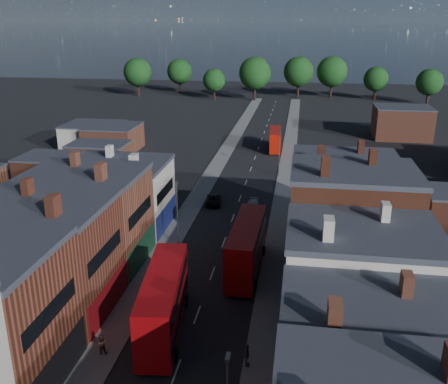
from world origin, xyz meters
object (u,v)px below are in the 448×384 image
(car_3, at_px, (252,205))
(ped_3, at_px, (247,355))
(bus_0, at_px, (163,301))
(ped_1, at_px, (102,344))
(bus_1, at_px, (247,246))
(car_2, at_px, (213,200))
(bus_2, at_px, (275,139))

(car_3, bearing_deg, ped_3, -80.01)
(bus_0, height_order, ped_1, bus_0)
(bus_0, relative_size, ped_1, 7.53)
(bus_0, distance_m, car_3, 31.26)
(bus_1, xyz_separation_m, car_3, (-1.28, 18.78, -2.34))
(car_2, bearing_deg, ped_1, -101.79)
(bus_2, xyz_separation_m, ped_3, (1.80, -69.31, -1.24))
(car_2, xyz_separation_m, ped_3, (8.84, -35.37, 0.44))
(car_3, relative_size, ped_3, 2.03)
(bus_0, height_order, car_2, bus_0)
(bus_2, distance_m, car_2, 34.71)
(bus_2, height_order, car_2, bus_2)
(bus_1, height_order, ped_1, bus_1)
(ped_1, bearing_deg, car_2, -107.41)
(bus_1, relative_size, car_3, 3.22)
(bus_2, xyz_separation_m, car_2, (-7.04, -33.94, -1.68))
(car_2, distance_m, ped_3, 36.46)
(car_3, bearing_deg, bus_0, -93.45)
(car_2, bearing_deg, bus_1, -77.46)
(bus_0, bearing_deg, ped_1, -142.78)
(bus_1, distance_m, bus_2, 53.57)
(bus_0, bearing_deg, ped_3, -32.88)
(bus_2, relative_size, car_3, 2.58)
(car_2, bearing_deg, bus_2, 71.09)
(bus_0, xyz_separation_m, bus_1, (5.81, 12.07, -0.03))
(bus_1, relative_size, bus_2, 1.25)
(ped_1, relative_size, ped_3, 0.89)
(bus_2, distance_m, ped_1, 70.34)
(ped_1, bearing_deg, car_3, -116.72)
(bus_1, relative_size, ped_1, 7.34)
(bus_1, xyz_separation_m, ped_1, (-9.91, -16.06, -1.93))
(car_3, xyz_separation_m, ped_1, (-8.63, -34.84, 0.41))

